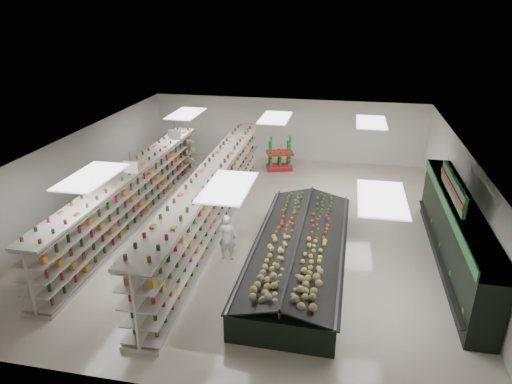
% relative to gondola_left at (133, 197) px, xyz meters
% --- Properties ---
extents(floor, '(16.00, 16.00, 0.00)m').
position_rel_gondola_left_xyz_m(floor, '(4.65, 0.46, -0.96)').
color(floor, beige).
rests_on(floor, ground).
extents(ceiling, '(14.00, 16.00, 0.02)m').
position_rel_gondola_left_xyz_m(ceiling, '(4.65, 0.46, 2.24)').
color(ceiling, white).
rests_on(ceiling, wall_back).
extents(wall_back, '(14.00, 0.02, 3.20)m').
position_rel_gondola_left_xyz_m(wall_back, '(4.65, 8.46, 0.64)').
color(wall_back, white).
rests_on(wall_back, floor).
extents(wall_front, '(14.00, 0.02, 3.20)m').
position_rel_gondola_left_xyz_m(wall_front, '(4.65, -7.54, 0.64)').
color(wall_front, white).
rests_on(wall_front, floor).
extents(wall_left, '(0.02, 16.00, 3.20)m').
position_rel_gondola_left_xyz_m(wall_left, '(-2.35, 0.46, 0.64)').
color(wall_left, white).
rests_on(wall_left, floor).
extents(wall_right, '(0.02, 16.00, 3.20)m').
position_rel_gondola_left_xyz_m(wall_right, '(11.65, 0.46, 0.64)').
color(wall_right, white).
rests_on(wall_right, floor).
extents(produce_wall_case, '(0.93, 8.00, 2.20)m').
position_rel_gondola_left_xyz_m(produce_wall_case, '(11.18, -1.04, 0.29)').
color(produce_wall_case, black).
rests_on(produce_wall_case, floor).
extents(aisle_sign_near, '(0.52, 0.06, 0.75)m').
position_rel_gondola_left_xyz_m(aisle_sign_near, '(0.85, -1.54, 1.80)').
color(aisle_sign_near, white).
rests_on(aisle_sign_near, ceiling).
extents(aisle_sign_far, '(0.52, 0.06, 0.75)m').
position_rel_gondola_left_xyz_m(aisle_sign_far, '(0.85, 2.46, 1.80)').
color(aisle_sign_far, white).
rests_on(aisle_sign_far, ceiling).
extents(hortifruti_banner, '(0.12, 3.20, 0.95)m').
position_rel_gondola_left_xyz_m(hortifruti_banner, '(10.89, -1.04, 1.69)').
color(hortifruti_banner, '#20793A').
rests_on(hortifruti_banner, ceiling).
extents(gondola_left, '(0.95, 12.01, 2.08)m').
position_rel_gondola_left_xyz_m(gondola_left, '(0.00, 0.00, 0.00)').
color(gondola_left, silver).
rests_on(gondola_left, floor).
extents(gondola_center, '(1.23, 13.33, 2.31)m').
position_rel_gondola_left_xyz_m(gondola_center, '(3.10, -0.04, 0.10)').
color(gondola_center, silver).
rests_on(gondola_center, floor).
extents(produce_island, '(2.97, 7.89, 1.17)m').
position_rel_gondola_left_xyz_m(produce_island, '(6.49, -2.01, -0.42)').
color(produce_island, black).
rests_on(produce_island, floor).
extents(soda_endcap, '(1.47, 1.20, 1.63)m').
position_rel_gondola_left_xyz_m(soda_endcap, '(4.54, 6.76, -0.17)').
color(soda_endcap, '#AD131F').
rests_on(soda_endcap, floor).
extents(shopper_main, '(0.57, 0.37, 1.56)m').
position_rel_gondola_left_xyz_m(shopper_main, '(4.16, -2.04, -0.18)').
color(shopper_main, white).
rests_on(shopper_main, floor).
extents(shopper_background, '(0.56, 0.89, 1.81)m').
position_rel_gondola_left_xyz_m(shopper_background, '(0.45, 5.04, -0.05)').
color(shopper_background, tan).
rests_on(shopper_background, floor).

